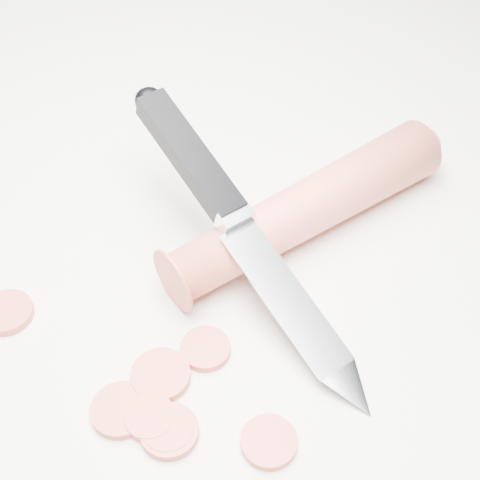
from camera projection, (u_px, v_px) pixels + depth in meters
The scene contains 11 objects.
ground at pixel (227, 299), 0.44m from camera, with size 2.40×2.40×0.00m, color silver.
carrot at pixel (307, 208), 0.47m from camera, with size 0.04×0.04×0.22m, color #E35944.
carrot_slice_0 at pixel (7, 312), 0.43m from camera, with size 0.03×0.03×0.01m, color #CA4637.
carrot_slice_1 at pixel (205, 349), 0.41m from camera, with size 0.03×0.03×0.01m, color #CA4637.
carrot_slice_2 at pixel (169, 431), 0.38m from camera, with size 0.03×0.03×0.01m, color #CA4637.
carrot_slice_3 at pixel (168, 429), 0.38m from camera, with size 0.03×0.03×0.01m, color #CA4637.
carrot_slice_4 at pixel (269, 442), 0.37m from camera, with size 0.03×0.03×0.01m, color #CA4637.
carrot_slice_5 at pixel (161, 376), 0.40m from camera, with size 0.04×0.04×0.01m, color #CA4637.
carrot_slice_6 at pixel (121, 410), 0.39m from camera, with size 0.04×0.04×0.01m, color #CA4637.
carrot_slice_7 at pixel (150, 417), 0.38m from camera, with size 0.03×0.03×0.01m, color #CA4637.
kitchen_knife at pixel (248, 234), 0.42m from camera, with size 0.25×0.09×0.09m, color silver, non-canonical shape.
Camera 1 is at (0.18, -0.20, 0.36)m, focal length 50.00 mm.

